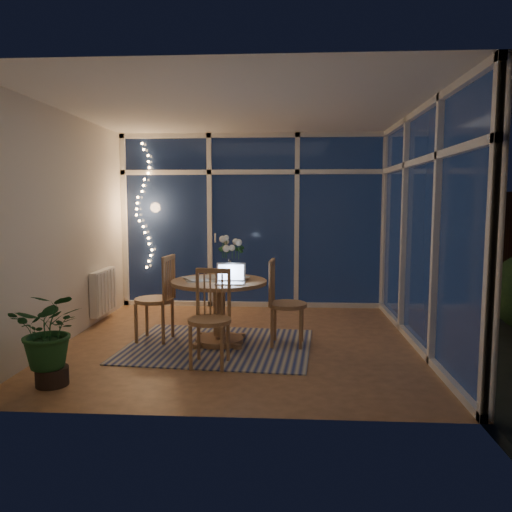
# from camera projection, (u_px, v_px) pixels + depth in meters

# --- Properties ---
(floor) EXTENTS (4.00, 4.00, 0.00)m
(floor) POSITION_uv_depth(u_px,v_px,m) (242.00, 342.00, 5.69)
(floor) COLOR brown
(floor) RESTS_ON ground
(ceiling) EXTENTS (4.00, 4.00, 0.00)m
(ceiling) POSITION_uv_depth(u_px,v_px,m) (241.00, 108.00, 5.41)
(ceiling) COLOR silver
(ceiling) RESTS_ON wall_back
(wall_back) EXTENTS (4.00, 0.04, 2.60)m
(wall_back) POSITION_uv_depth(u_px,v_px,m) (253.00, 221.00, 7.53)
(wall_back) COLOR silver
(wall_back) RESTS_ON floor
(wall_front) EXTENTS (4.00, 0.04, 2.60)m
(wall_front) POSITION_uv_depth(u_px,v_px,m) (216.00, 243.00, 3.56)
(wall_front) COLOR silver
(wall_front) RESTS_ON floor
(wall_left) EXTENTS (0.04, 4.00, 2.60)m
(wall_left) POSITION_uv_depth(u_px,v_px,m) (66.00, 228.00, 5.67)
(wall_left) COLOR silver
(wall_left) RESTS_ON floor
(wall_right) EXTENTS (0.04, 4.00, 2.60)m
(wall_right) POSITION_uv_depth(u_px,v_px,m) (424.00, 229.00, 5.43)
(wall_right) COLOR silver
(wall_right) RESTS_ON floor
(window_wall_back) EXTENTS (4.00, 0.10, 2.60)m
(window_wall_back) POSITION_uv_depth(u_px,v_px,m) (253.00, 221.00, 7.49)
(window_wall_back) COLOR white
(window_wall_back) RESTS_ON floor
(window_wall_right) EXTENTS (0.10, 4.00, 2.60)m
(window_wall_right) POSITION_uv_depth(u_px,v_px,m) (421.00, 229.00, 5.43)
(window_wall_right) COLOR white
(window_wall_right) RESTS_ON floor
(radiator) EXTENTS (0.10, 0.70, 0.58)m
(radiator) POSITION_uv_depth(u_px,v_px,m) (103.00, 291.00, 6.66)
(radiator) COLOR white
(radiator) RESTS_ON wall_left
(fairy_lights) EXTENTS (0.24, 0.10, 1.85)m
(fairy_lights) POSITION_uv_depth(u_px,v_px,m) (143.00, 206.00, 7.49)
(fairy_lights) COLOR #FFB466
(fairy_lights) RESTS_ON window_wall_back
(garden_patio) EXTENTS (12.00, 6.00, 0.10)m
(garden_patio) POSITION_uv_depth(u_px,v_px,m) (286.00, 279.00, 10.63)
(garden_patio) COLOR black
(garden_patio) RESTS_ON ground
(garden_fence) EXTENTS (11.00, 0.08, 1.80)m
(garden_fence) POSITION_uv_depth(u_px,v_px,m) (264.00, 233.00, 11.05)
(garden_fence) COLOR #3E1E16
(garden_fence) RESTS_ON ground
(neighbour_roof) EXTENTS (7.00, 3.00, 2.20)m
(neighbour_roof) POSITION_uv_depth(u_px,v_px,m) (279.00, 180.00, 13.86)
(neighbour_roof) COLOR #32343C
(neighbour_roof) RESTS_ON ground
(garden_shrubs) EXTENTS (0.90, 0.90, 0.90)m
(garden_shrubs) POSITION_uv_depth(u_px,v_px,m) (215.00, 265.00, 9.06)
(garden_shrubs) COLOR black
(garden_shrubs) RESTS_ON ground
(rug) EXTENTS (2.14, 1.77, 0.01)m
(rug) POSITION_uv_depth(u_px,v_px,m) (218.00, 346.00, 5.52)
(rug) COLOR #BFB79B
(rug) RESTS_ON floor
(dining_table) EXTENTS (1.15, 1.15, 0.72)m
(dining_table) POSITION_uv_depth(u_px,v_px,m) (219.00, 312.00, 5.58)
(dining_table) COLOR olive
(dining_table) RESTS_ON floor
(chair_left) EXTENTS (0.51, 0.51, 1.00)m
(chair_left) POSITION_uv_depth(u_px,v_px,m) (154.00, 298.00, 5.68)
(chair_left) COLOR olive
(chair_left) RESTS_ON floor
(chair_right) EXTENTS (0.49, 0.49, 0.97)m
(chair_right) POSITION_uv_depth(u_px,v_px,m) (287.00, 302.00, 5.49)
(chair_right) COLOR olive
(chair_right) RESTS_ON floor
(chair_front) EXTENTS (0.48, 0.48, 0.95)m
(chair_front) POSITION_uv_depth(u_px,v_px,m) (210.00, 318.00, 4.81)
(chair_front) COLOR olive
(chair_front) RESTS_ON floor
(laptop) EXTENTS (0.32, 0.28, 0.23)m
(laptop) POSITION_uv_depth(u_px,v_px,m) (230.00, 273.00, 5.29)
(laptop) COLOR #B7B7BC
(laptop) RESTS_ON dining_table
(flower_vase) EXTENTS (0.22, 0.22, 0.21)m
(flower_vase) POSITION_uv_depth(u_px,v_px,m) (230.00, 268.00, 5.81)
(flower_vase) COLOR silver
(flower_vase) RESTS_ON dining_table
(bowl) EXTENTS (0.16, 0.16, 0.04)m
(bowl) POSITION_uv_depth(u_px,v_px,m) (243.00, 278.00, 5.56)
(bowl) COLOR silver
(bowl) RESTS_ON dining_table
(newspapers) EXTENTS (0.46, 0.40, 0.02)m
(newspapers) POSITION_uv_depth(u_px,v_px,m) (204.00, 278.00, 5.59)
(newspapers) COLOR silver
(newspapers) RESTS_ON dining_table
(phone) EXTENTS (0.14, 0.10, 0.01)m
(phone) POSITION_uv_depth(u_px,v_px,m) (225.00, 282.00, 5.37)
(phone) COLOR black
(phone) RESTS_ON dining_table
(potted_plant) EXTENTS (0.60, 0.54, 0.76)m
(potted_plant) POSITION_uv_depth(u_px,v_px,m) (51.00, 343.00, 4.31)
(potted_plant) COLOR #1A4B22
(potted_plant) RESTS_ON floor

